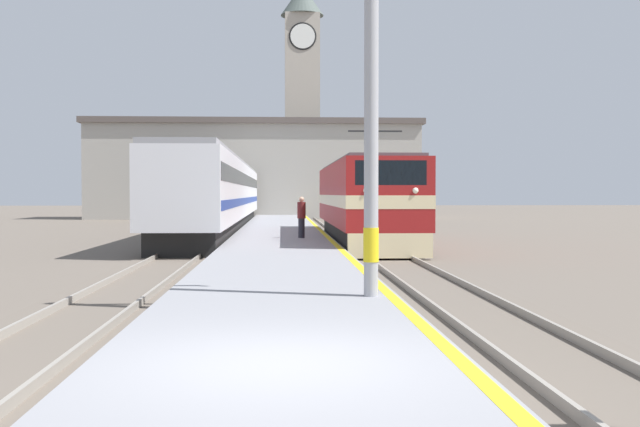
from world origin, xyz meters
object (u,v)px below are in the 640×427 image
object	(u,v)px
person_on_platform	(301,216)
passenger_train	(221,194)
clock_tower	(302,93)
catenary_mast	(375,59)
locomotive_train	(363,202)

from	to	relation	value
person_on_platform	passenger_train	bearing A→B (deg)	108.31
person_on_platform	clock_tower	bearing A→B (deg)	88.34
passenger_train	catenary_mast	bearing A→B (deg)	-80.45
passenger_train	clock_tower	xyz separation A→B (m)	(5.55, 31.77, 10.04)
clock_tower	passenger_train	bearing A→B (deg)	-99.91
person_on_platform	locomotive_train	bearing A→B (deg)	33.43
locomotive_train	passenger_train	xyz separation A→B (m)	(-6.96, 11.08, 0.32)
passenger_train	person_on_platform	size ratio (longest dim) A/B	22.45
passenger_train	clock_tower	size ratio (longest dim) A/B	1.63
locomotive_train	clock_tower	size ratio (longest dim) A/B	0.72
catenary_mast	person_on_platform	bearing A→B (deg)	92.69
locomotive_train	passenger_train	bearing A→B (deg)	122.13
locomotive_train	catenary_mast	size ratio (longest dim) A/B	1.98
locomotive_train	catenary_mast	xyz separation A→B (m)	(-1.89, -19.05, 2.68)
passenger_train	clock_tower	distance (m)	33.78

